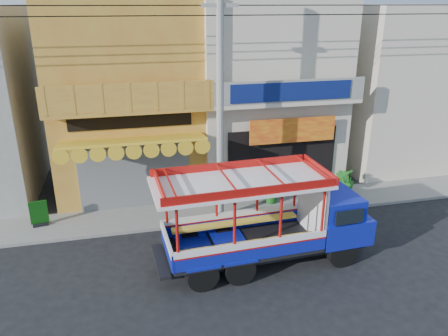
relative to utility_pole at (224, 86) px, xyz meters
name	(u,v)px	position (x,y,z in m)	size (l,w,h in m)	color
ground	(275,264)	(0.85, -3.30, -5.03)	(90.00, 90.00, 0.00)	black
sidewalk	(241,208)	(0.85, 0.70, -4.97)	(30.00, 2.00, 0.12)	slate
shophouse_left	(127,92)	(-3.15, 4.66, -0.92)	(6.00, 7.50, 8.24)	#B26F27
shophouse_right	(261,86)	(2.85, 4.66, -0.93)	(6.00, 6.75, 8.24)	beige
party_pilaster	(211,107)	(-0.15, 1.55, -1.03)	(0.35, 0.30, 8.00)	beige
filler_building_right	(396,86)	(9.85, 4.70, -1.23)	(6.00, 6.00, 7.60)	beige
utility_pole	(224,86)	(0.00, 0.00, 0.00)	(28.00, 0.26, 9.00)	gray
songthaew_truck	(280,218)	(1.02, -3.06, -3.55)	(6.70, 2.49, 3.08)	black
green_sign	(39,215)	(-6.64, 0.88, -4.51)	(0.63, 0.37, 0.96)	black
potted_plant_a	(272,190)	(2.15, 0.85, -4.40)	(0.92, 0.80, 1.02)	#1A5C1B
potted_plant_b	(342,185)	(5.11, 0.59, -4.35)	(0.62, 0.50, 1.13)	#1A5C1B
potted_plant_c	(348,179)	(5.76, 1.27, -4.45)	(0.52, 0.52, 0.92)	#1A5C1B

